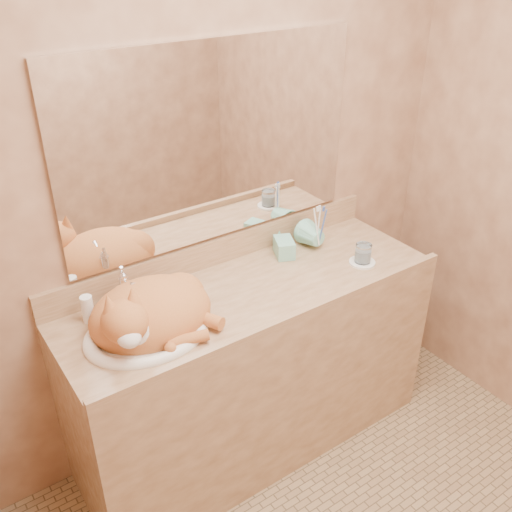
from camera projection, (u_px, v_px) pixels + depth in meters
wall_back at (214, 177)px, 2.32m from camera, size 2.40×0.02×2.50m
vanity_counter at (253, 369)px, 2.54m from camera, size 1.60×0.55×0.85m
mirror at (215, 145)px, 2.24m from camera, size 1.30×0.02×0.80m
sink_basin at (146, 317)px, 2.04m from camera, size 0.50×0.44×0.14m
faucet at (125, 291)px, 2.16m from camera, size 0.08×0.13×0.18m
cat at (149, 312)px, 2.05m from camera, size 0.49×0.42×0.25m
soap_dispenser at (288, 244)px, 2.47m from camera, size 0.11×0.11×0.18m
toothbrush_cup at (319, 240)px, 2.57m from camera, size 0.12×0.12×0.11m
toothbrushes at (320, 225)px, 2.53m from camera, size 0.04×0.04×0.23m
saucer at (362, 262)px, 2.50m from camera, size 0.12×0.12×0.01m
water_glass at (363, 253)px, 2.48m from camera, size 0.07×0.07×0.08m
lotion_bottle at (88, 309)px, 2.11m from camera, size 0.05×0.05×0.11m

